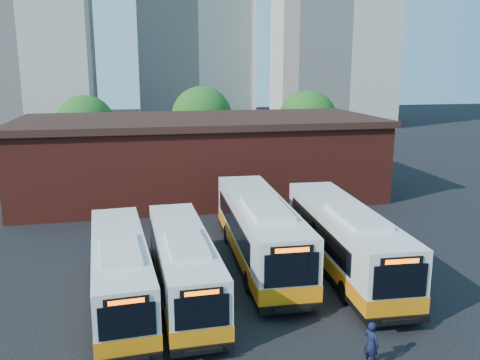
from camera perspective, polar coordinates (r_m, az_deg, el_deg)
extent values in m
plane|color=black|center=(23.79, 1.82, -13.26)|extent=(220.00, 220.00, 0.00)
cube|color=silver|center=(23.50, -13.32, -9.66)|extent=(3.08, 11.01, 2.58)
cube|color=orange|center=(23.78, -13.23, -11.33)|extent=(3.13, 11.06, 0.63)
cube|color=black|center=(23.97, -13.17, -12.32)|extent=(3.12, 11.05, 0.23)
cube|color=black|center=(18.42, -12.54, -15.25)|extent=(1.96, 0.19, 1.22)
cube|color=black|center=(18.08, -12.66, -13.15)|extent=(1.54, 0.16, 0.29)
cube|color=#FF5905|center=(18.05, -12.65, -13.20)|extent=(1.22, 0.11, 0.16)
cube|color=black|center=(19.09, -12.31, -19.18)|extent=(2.31, 0.29, 0.29)
cube|color=black|center=(23.74, -16.27, -8.95)|extent=(0.65, 8.46, 0.95)
cube|color=black|center=(23.80, -10.53, -8.59)|extent=(0.65, 8.46, 0.95)
cube|color=silver|center=(21.73, -13.34, -7.61)|extent=(1.84, 3.91, 0.20)
cylinder|color=black|center=(21.18, -15.69, -15.83)|extent=(0.35, 0.92, 0.91)
cylinder|color=black|center=(21.24, -9.83, -15.44)|extent=(0.35, 0.92, 0.91)
cylinder|color=black|center=(26.61, -15.77, -9.78)|extent=(0.35, 0.92, 0.91)
cylinder|color=black|center=(26.66, -11.21, -9.50)|extent=(0.35, 0.92, 0.91)
cube|color=silver|center=(23.70, -6.40, -9.16)|extent=(2.64, 10.99, 2.59)
cube|color=orange|center=(23.99, -6.35, -10.83)|extent=(2.69, 11.03, 0.64)
cube|color=black|center=(24.18, -6.33, -11.82)|extent=(2.68, 11.02, 0.23)
cube|color=black|center=(18.64, -4.28, -14.59)|extent=(1.97, 0.11, 1.23)
cube|color=black|center=(18.30, -4.32, -12.50)|extent=(1.55, 0.10, 0.29)
cube|color=#FF5905|center=(18.27, -4.30, -12.54)|extent=(1.23, 0.05, 0.16)
cube|color=black|center=(19.30, -4.18, -18.51)|extent=(2.32, 0.20, 0.29)
cube|color=black|center=(19.08, -4.08, -18.60)|extent=(1.33, 0.38, 0.05)
cube|color=black|center=(18.91, -4.00, -18.68)|extent=(1.32, 0.08, 0.16)
cube|color=black|center=(23.86, -9.37, -8.47)|extent=(0.30, 8.52, 0.96)
cube|color=black|center=(24.10, -3.70, -8.09)|extent=(0.30, 8.52, 0.96)
cube|color=silver|center=(21.95, -6.05, -7.09)|extent=(1.69, 3.87, 0.20)
cylinder|color=black|center=(21.30, -8.17, -15.29)|extent=(0.32, 0.92, 0.91)
cylinder|color=black|center=(21.54, -2.41, -14.82)|extent=(0.32, 0.92, 0.91)
cylinder|color=black|center=(26.75, -9.38, -9.34)|extent=(0.32, 0.92, 0.91)
cylinder|color=black|center=(26.94, -4.86, -9.05)|extent=(0.32, 0.92, 0.91)
cube|color=silver|center=(27.29, 2.19, -5.51)|extent=(3.15, 12.91, 3.05)
cube|color=orange|center=(27.57, 2.18, -7.25)|extent=(3.20, 12.96, 0.75)
cube|color=black|center=(27.76, 2.17, -8.28)|extent=(3.19, 12.95, 0.27)
cube|color=black|center=(21.31, 5.81, -10.04)|extent=(2.32, 0.14, 1.44)
cube|color=black|center=(20.98, 5.87, -7.82)|extent=(1.82, 0.12, 0.34)
cube|color=#FF5905|center=(20.94, 5.90, -7.85)|extent=(1.44, 0.07, 0.19)
cube|color=black|center=(21.97, 5.75, -14.23)|extent=(2.73, 0.24, 0.34)
cube|color=black|center=(21.71, 5.94, -14.26)|extent=(1.56, 0.46, 0.06)
cube|color=black|center=(21.51, 6.08, -14.31)|extent=(1.55, 0.09, 0.19)
cube|color=black|center=(27.36, -0.84, -4.80)|extent=(0.38, 10.00, 1.12)
cube|color=black|center=(27.90, 4.82, -4.50)|extent=(0.38, 10.00, 1.12)
cube|color=silver|center=(25.31, 2.97, -3.11)|extent=(2.00, 4.55, 0.24)
cylinder|color=black|center=(24.22, 1.05, -11.37)|extent=(0.38, 1.08, 1.07)
cylinder|color=black|center=(24.76, 6.77, -10.90)|extent=(0.38, 1.08, 1.07)
cylinder|color=black|center=(30.71, -1.41, -6.09)|extent=(0.38, 1.08, 1.07)
cylinder|color=black|center=(31.14, 3.11, -5.84)|extent=(0.38, 1.08, 1.07)
cube|color=silver|center=(26.73, 11.62, -6.29)|extent=(3.23, 12.53, 2.95)
cube|color=orange|center=(27.01, 11.54, -8.01)|extent=(3.29, 12.58, 0.72)
cube|color=black|center=(27.20, 11.49, -9.03)|extent=(3.28, 12.57, 0.26)
cube|color=black|center=(21.30, 17.55, -10.82)|extent=(2.24, 0.17, 1.40)
cube|color=black|center=(20.97, 17.72, -8.67)|extent=(1.76, 0.15, 0.33)
cube|color=#FF5905|center=(20.94, 17.76, -8.71)|extent=(1.40, 0.09, 0.19)
cube|color=black|center=(21.94, 17.33, -14.86)|extent=(2.64, 0.27, 0.33)
cube|color=black|center=(21.71, 17.63, -14.89)|extent=(1.52, 0.46, 0.06)
cube|color=black|center=(21.53, 17.87, -14.93)|extent=(1.50, 0.11, 0.19)
cube|color=black|center=(26.58, 8.60, -5.63)|extent=(0.52, 9.67, 1.09)
cube|color=black|center=(27.49, 13.99, -5.26)|extent=(0.52, 9.67, 1.09)
cube|color=silver|center=(24.88, 13.01, -3.98)|extent=(2.00, 4.43, 0.23)
cylinder|color=black|center=(23.76, 11.70, -12.19)|extent=(0.38, 1.05, 1.03)
cylinder|color=black|center=(24.65, 17.02, -11.55)|extent=(0.38, 1.05, 1.03)
cylinder|color=black|center=(29.76, 7.12, -6.84)|extent=(0.38, 1.05, 1.03)
cylinder|color=black|center=(30.48, 11.47, -6.52)|extent=(0.38, 1.05, 1.03)
imported|color=black|center=(19.33, 14.53, -17.39)|extent=(0.62, 0.73, 1.68)
cube|color=maroon|center=(41.77, -4.51, 2.40)|extent=(28.00, 12.00, 6.00)
cube|color=black|center=(41.33, -4.58, 6.70)|extent=(28.60, 12.60, 0.50)
cube|color=black|center=(36.85, 1.35, -1.82)|extent=(1.20, 0.08, 2.40)
cylinder|color=#382314|center=(53.81, -16.74, 2.41)|extent=(0.36, 0.36, 2.70)
sphere|color=#1F5A19|center=(53.35, -16.97, 5.90)|extent=(6.00, 6.00, 6.00)
cylinder|color=#382314|center=(55.97, -4.24, 3.42)|extent=(0.36, 0.36, 2.95)
sphere|color=#1F5A19|center=(55.51, -4.30, 7.10)|extent=(6.56, 6.56, 6.56)
cylinder|color=#382314|center=(55.58, 7.50, 3.21)|extent=(0.36, 0.36, 2.81)
sphere|color=#1F5A19|center=(55.13, 7.61, 6.73)|extent=(6.24, 6.24, 6.24)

